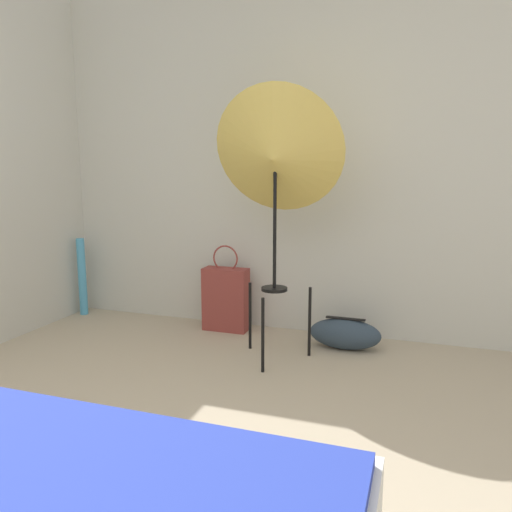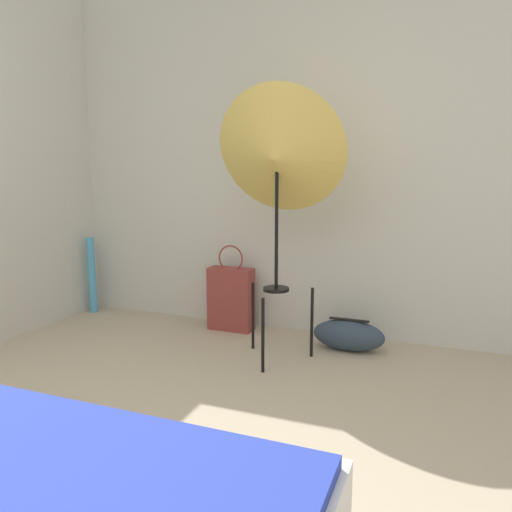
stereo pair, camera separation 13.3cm
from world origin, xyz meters
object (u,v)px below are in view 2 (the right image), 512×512
object	(u,v)px
photo_umbrella	(277,156)
paper_roll	(92,275)
tote_bag	(231,298)
duffel_bag	(349,335)

from	to	relation	value
photo_umbrella	paper_roll	distance (m)	2.10
tote_bag	paper_roll	world-z (taller)	tote_bag
tote_bag	paper_roll	xyz separation A→B (m)	(-1.29, 0.01, 0.08)
photo_umbrella	duffel_bag	bearing A→B (deg)	38.25
duffel_bag	paper_roll	bearing A→B (deg)	176.72
tote_bag	paper_roll	bearing A→B (deg)	179.75
photo_umbrella	tote_bag	distance (m)	1.24
duffel_bag	tote_bag	bearing A→B (deg)	172.50
photo_umbrella	duffel_bag	world-z (taller)	photo_umbrella
photo_umbrella	paper_roll	size ratio (longest dim) A/B	2.65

